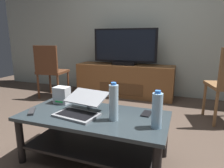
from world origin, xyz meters
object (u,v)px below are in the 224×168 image
Objects in this scene: water_bottle_near at (114,102)px; water_bottle_far at (157,110)px; laptop at (81,107)px; router_box at (62,95)px; television at (125,48)px; coffee_table at (94,129)px; side_chair at (50,69)px; soundbar_remote at (32,111)px; cell_phone at (146,114)px; tv_remote at (91,104)px; media_cabinet at (125,80)px.

water_bottle_far is at bearing -3.98° from water_bottle_near.
router_box is (-0.31, 0.19, 0.02)m from laptop.
coffee_table is at bearing -80.61° from television.
television reaches higher than side_chair.
coffee_table is 7.61× the size of router_box.
side_chair is 5.74× the size of soundbar_remote.
router_box is (-0.09, -1.81, -0.38)m from television.
coffee_table is 0.50m from router_box.
coffee_table is 4.08× the size of water_bottle_near.
side_chair is at bearing 133.94° from laptop.
water_bottle_far is 0.28m from cell_phone.
soundbar_remote is (-0.39, -0.36, 0.00)m from tv_remote.
soundbar_remote is at bearing -176.16° from water_bottle_far.
media_cabinet reaches higher than soundbar_remote.
coffee_table is at bearing -155.34° from cell_phone.
laptop is at bearing -31.21° from router_box.
side_chair is at bearing -153.44° from media_cabinet.
water_bottle_far is (0.85, -2.06, -0.33)m from television.
water_bottle_near is (0.52, -2.03, -0.31)m from television.
router_box is at bearing 148.79° from laptop.
water_bottle_near is (0.61, -0.22, 0.06)m from router_box.
tv_remote is (-0.02, 0.24, -0.05)m from laptop.
side_chair reaches higher than cell_phone.
media_cabinet is 4.19× the size of laptop.
water_bottle_near is (0.52, -2.05, 0.27)m from media_cabinet.
side_chair is 2.29m from cell_phone.
water_bottle_far is (0.53, -0.07, 0.26)m from coffee_table.
television is (-0.33, 1.98, 0.58)m from coffee_table.
router_box reaches higher than tv_remote.
water_bottle_far reaches higher than coffee_table.
tv_remote is at bearing 140.29° from water_bottle_near.
soundbar_remote is at bearing -164.60° from coffee_table.
side_chair is 5.74× the size of tv_remote.
television is at bearing 96.29° from laptop.
side_chair is at bearing -154.30° from television.
water_bottle_near is at bearing -5.50° from laptop.
water_bottle_far is at bearing -60.12° from cell_phone.
laptop reaches higher than media_cabinet.
water_bottle_near is 0.44m from tv_remote.
laptop is at bearing 174.50° from water_bottle_near.
cell_phone is 0.88× the size of tv_remote.
water_bottle_far is at bearing -7.84° from coffee_table.
tv_remote is at bearing 155.98° from water_bottle_far.
television is 2.12m from water_bottle_near.
water_bottle_near is (0.20, -0.05, 0.27)m from coffee_table.
coffee_table is at bearing -76.06° from tv_remote.
cell_phone reaches higher than coffee_table.
laptop is at bearing -83.71° from television.
tv_remote is (1.37, -1.20, -0.09)m from side_chair.
cell_phone is 0.98m from soundbar_remote.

